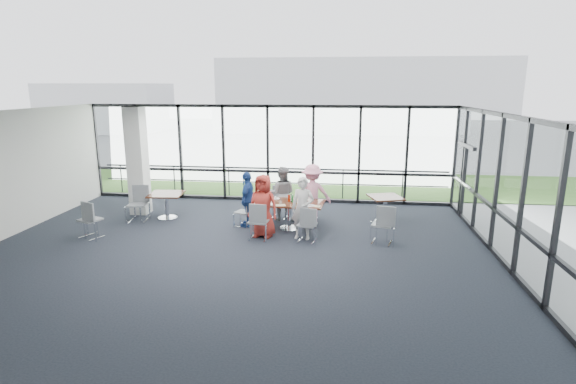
# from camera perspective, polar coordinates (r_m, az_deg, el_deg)

# --- Properties ---
(floor) EXTENTS (12.00, 10.00, 0.02)m
(floor) POSITION_cam_1_polar(r_m,az_deg,el_deg) (10.58, -6.94, -7.80)
(floor) COLOR black
(floor) RESTS_ON ground
(ceiling) EXTENTS (12.00, 10.00, 0.04)m
(ceiling) POSITION_cam_1_polar(r_m,az_deg,el_deg) (9.89, -7.47, 9.83)
(ceiling) COLOR white
(ceiling) RESTS_ON ground
(wall_front) EXTENTS (12.00, 0.10, 3.20)m
(wall_front) POSITION_cam_1_polar(r_m,az_deg,el_deg) (5.62, -19.73, -10.35)
(wall_front) COLOR silver
(wall_front) RESTS_ON ground
(curtain_wall_back) EXTENTS (12.00, 0.10, 3.20)m
(curtain_wall_back) POSITION_cam_1_polar(r_m,az_deg,el_deg) (14.93, -2.58, 4.89)
(curtain_wall_back) COLOR white
(curtain_wall_back) RESTS_ON ground
(curtain_wall_right) EXTENTS (0.10, 10.00, 3.20)m
(curtain_wall_right) POSITION_cam_1_polar(r_m,az_deg,el_deg) (10.45, 26.68, -0.18)
(curtain_wall_right) COLOR white
(curtain_wall_right) RESTS_ON ground
(exit_door) EXTENTS (0.12, 1.60, 2.10)m
(exit_door) POSITION_cam_1_polar(r_m,az_deg,el_deg) (14.06, 21.44, 1.17)
(exit_door) COLOR black
(exit_door) RESTS_ON ground
(structural_column) EXTENTS (0.50, 0.50, 3.20)m
(structural_column) POSITION_cam_1_polar(r_m,az_deg,el_deg) (14.11, -18.56, 3.72)
(structural_column) COLOR white
(structural_column) RESTS_ON ground
(apron) EXTENTS (80.00, 70.00, 0.02)m
(apron) POSITION_cam_1_polar(r_m,az_deg,el_deg) (20.08, -0.20, 2.39)
(apron) COLOR gray
(apron) RESTS_ON ground
(grass_strip) EXTENTS (80.00, 5.00, 0.01)m
(grass_strip) POSITION_cam_1_polar(r_m,az_deg,el_deg) (18.13, -0.98, 1.30)
(grass_strip) COLOR #2B5219
(grass_strip) RESTS_ON ground
(hangar_main) EXTENTS (24.00, 10.00, 6.00)m
(hangar_main) POSITION_cam_1_polar(r_m,az_deg,el_deg) (41.61, 9.24, 12.06)
(hangar_main) COLOR silver
(hangar_main) RESTS_ON ground
(hangar_aux) EXTENTS (10.00, 6.00, 4.00)m
(hangar_aux) POSITION_cam_1_polar(r_m,az_deg,el_deg) (42.80, -22.00, 9.97)
(hangar_aux) COLOR silver
(hangar_aux) RESTS_ON ground
(guard_rail) EXTENTS (12.00, 0.06, 0.06)m
(guard_rail) POSITION_cam_1_polar(r_m,az_deg,el_deg) (15.71, -2.18, 1.24)
(guard_rail) COLOR #2D2D33
(guard_rail) RESTS_ON ground
(main_table) EXTENTS (1.92, 1.17, 0.75)m
(main_table) POSITION_cam_1_polar(r_m,az_deg,el_deg) (12.05, 0.17, -1.90)
(main_table) COLOR #39190D
(main_table) RESTS_ON ground
(side_table_left) EXTENTS (1.02, 1.02, 0.75)m
(side_table_left) POSITION_cam_1_polar(r_m,az_deg,el_deg) (13.49, -15.19, -0.61)
(side_table_left) COLOR #39190D
(side_table_left) RESTS_ON ground
(side_table_right) EXTENTS (1.07, 1.07, 0.75)m
(side_table_right) POSITION_cam_1_polar(r_m,az_deg,el_deg) (12.96, 12.26, -1.07)
(side_table_right) COLOR #39190D
(side_table_right) RESTS_ON ground
(diner_near_left) EXTENTS (0.90, 0.70, 1.62)m
(diner_near_left) POSITION_cam_1_polar(r_m,az_deg,el_deg) (11.43, -3.16, -1.77)
(diner_near_left) COLOR #AA2D24
(diner_near_left) RESTS_ON ground
(diner_near_right) EXTENTS (0.64, 0.51, 1.59)m
(diner_near_right) POSITION_cam_1_polar(r_m,az_deg,el_deg) (11.24, 1.89, -2.10)
(diner_near_right) COLOR beige
(diner_near_right) RESTS_ON ground
(diner_far_left) EXTENTS (0.77, 0.49, 1.56)m
(diner_far_left) POSITION_cam_1_polar(r_m,az_deg,el_deg) (12.83, -0.76, -0.21)
(diner_far_left) COLOR gray
(diner_far_left) RESTS_ON ground
(diner_far_right) EXTENTS (1.14, 0.71, 1.66)m
(diner_far_right) POSITION_cam_1_polar(r_m,az_deg,el_deg) (12.68, 3.08, -0.18)
(diner_far_right) COLOR pink
(diner_far_right) RESTS_ON ground
(diner_end) EXTENTS (0.58, 0.94, 1.52)m
(diner_end) POSITION_cam_1_polar(r_m,az_deg,el_deg) (12.34, -5.15, -0.90)
(diner_end) COLOR navy
(diner_end) RESTS_ON ground
(chair_main_nl) EXTENTS (0.51, 0.51, 0.94)m
(chair_main_nl) POSITION_cam_1_polar(r_m,az_deg,el_deg) (11.30, -3.77, -3.74)
(chair_main_nl) COLOR gray
(chair_main_nl) RESTS_ON ground
(chair_main_nr) EXTENTS (0.52, 0.52, 0.88)m
(chair_main_nr) POSITION_cam_1_polar(r_m,az_deg,el_deg) (11.13, 2.43, -4.16)
(chair_main_nr) COLOR gray
(chair_main_nr) RESTS_ON ground
(chair_main_fl) EXTENTS (0.51, 0.51, 0.90)m
(chair_main_fl) POSITION_cam_1_polar(r_m,az_deg,el_deg) (13.12, -1.07, -1.40)
(chair_main_fl) COLOR gray
(chair_main_fl) RESTS_ON ground
(chair_main_fr) EXTENTS (0.46, 0.46, 0.93)m
(chair_main_fr) POSITION_cam_1_polar(r_m,az_deg,el_deg) (12.87, 2.78, -1.64)
(chair_main_fr) COLOR gray
(chair_main_fr) RESTS_ON ground
(chair_main_end) EXTENTS (0.50, 0.50, 0.81)m
(chair_main_end) POSITION_cam_1_polar(r_m,az_deg,el_deg) (12.41, -5.69, -2.54)
(chair_main_end) COLOR gray
(chair_main_end) RESTS_ON ground
(chair_spare_la) EXTENTS (0.62, 0.62, 0.96)m
(chair_spare_la) POSITION_cam_1_polar(r_m,az_deg,el_deg) (12.44, -23.84, -3.24)
(chair_spare_la) COLOR gray
(chair_spare_la) RESTS_ON ground
(chair_spare_lb) EXTENTS (0.56, 0.56, 1.00)m
(chair_spare_lb) POSITION_cam_1_polar(r_m,az_deg,el_deg) (13.46, -18.62, -1.53)
(chair_spare_lb) COLOR gray
(chair_spare_lb) RESTS_ON ground
(chair_spare_r) EXTENTS (0.58, 0.58, 0.97)m
(chair_spare_r) POSITION_cam_1_polar(r_m,az_deg,el_deg) (11.23, 11.89, -4.05)
(chair_spare_r) COLOR gray
(chair_spare_r) RESTS_ON ground
(plate_nl) EXTENTS (0.25, 0.25, 0.01)m
(plate_nl) POSITION_cam_1_polar(r_m,az_deg,el_deg) (11.78, -2.51, -1.57)
(plate_nl) COLOR white
(plate_nl) RESTS_ON main_table
(plate_nr) EXTENTS (0.26, 0.26, 0.01)m
(plate_nr) POSITION_cam_1_polar(r_m,az_deg,el_deg) (11.65, 2.78, -1.75)
(plate_nr) COLOR white
(plate_nr) RESTS_ON main_table
(plate_fl) EXTENTS (0.24, 0.24, 0.01)m
(plate_fl) POSITION_cam_1_polar(r_m,az_deg,el_deg) (12.38, -1.60, -0.84)
(plate_fl) COLOR white
(plate_fl) RESTS_ON main_table
(plate_fr) EXTENTS (0.26, 0.26, 0.01)m
(plate_fr) POSITION_cam_1_polar(r_m,az_deg,el_deg) (12.29, 2.67, -0.94)
(plate_fr) COLOR white
(plate_fr) RESTS_ON main_table
(plate_end) EXTENTS (0.24, 0.24, 0.01)m
(plate_end) POSITION_cam_1_polar(r_m,az_deg,el_deg) (12.25, -3.52, -1.00)
(plate_end) COLOR white
(plate_end) RESTS_ON main_table
(tumbler_a) EXTENTS (0.06, 0.06, 0.13)m
(tumbler_a) POSITION_cam_1_polar(r_m,az_deg,el_deg) (11.80, -0.99, -1.25)
(tumbler_a) COLOR white
(tumbler_a) RESTS_ON main_table
(tumbler_b) EXTENTS (0.08, 0.08, 0.15)m
(tumbler_b) POSITION_cam_1_polar(r_m,az_deg,el_deg) (11.73, 1.00, -1.28)
(tumbler_b) COLOR white
(tumbler_b) RESTS_ON main_table
(tumbler_c) EXTENTS (0.07, 0.07, 0.15)m
(tumbler_c) POSITION_cam_1_polar(r_m,az_deg,el_deg) (12.23, 0.43, -0.68)
(tumbler_c) COLOR white
(tumbler_c) RESTS_ON main_table
(tumbler_d) EXTENTS (0.06, 0.06, 0.13)m
(tumbler_d) POSITION_cam_1_polar(r_m,az_deg,el_deg) (11.99, -2.80, -1.03)
(tumbler_d) COLOR white
(tumbler_d) RESTS_ON main_table
(menu_a) EXTENTS (0.34, 0.28, 0.00)m
(menu_a) POSITION_cam_1_polar(r_m,az_deg,el_deg) (11.70, -1.07, -1.69)
(menu_a) COLOR silver
(menu_a) RESTS_ON main_table
(menu_b) EXTENTS (0.33, 0.27, 0.00)m
(menu_b) POSITION_cam_1_polar(r_m,az_deg,el_deg) (11.64, 3.45, -1.80)
(menu_b) COLOR silver
(menu_b) RESTS_ON main_table
(menu_c) EXTENTS (0.35, 0.31, 0.00)m
(menu_c) POSITION_cam_1_polar(r_m,az_deg,el_deg) (12.34, 1.37, -0.90)
(menu_c) COLOR silver
(menu_c) RESTS_ON main_table
(condiment_caddy) EXTENTS (0.10, 0.07, 0.04)m
(condiment_caddy) POSITION_cam_1_polar(r_m,az_deg,el_deg) (12.02, 0.58, -1.20)
(condiment_caddy) COLOR black
(condiment_caddy) RESTS_ON main_table
(ketchup_bottle) EXTENTS (0.06, 0.06, 0.18)m
(ketchup_bottle) POSITION_cam_1_polar(r_m,az_deg,el_deg) (12.08, 0.13, -0.79)
(ketchup_bottle) COLOR #961400
(ketchup_bottle) RESTS_ON main_table
(green_bottle) EXTENTS (0.05, 0.05, 0.20)m
(green_bottle) POSITION_cam_1_polar(r_m,az_deg,el_deg) (11.98, 0.56, -0.85)
(green_bottle) COLOR #207631
(green_bottle) RESTS_ON main_table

